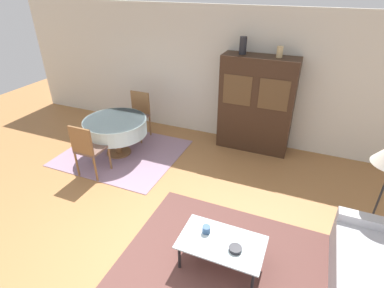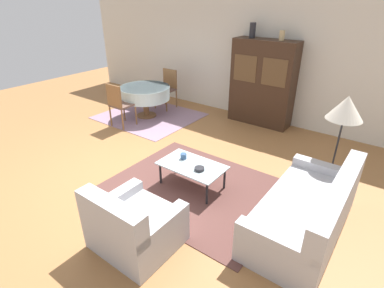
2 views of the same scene
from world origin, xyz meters
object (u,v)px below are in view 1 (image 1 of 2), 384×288
Objects in this scene: cup at (206,229)px; bowl at (235,249)px; dining_chair_far at (138,112)px; vase_short at (280,52)px; coffee_table at (222,244)px; dining_table at (116,127)px; display_cabinet at (256,105)px; dining_chair_near at (87,147)px; vase_tall at (243,45)px.

cup reaches higher than bowl.
vase_short reaches higher than dining_chair_far.
vase_short is at bearing 90.06° from coffee_table.
coffee_table is 0.84× the size of dining_table.
display_cabinet reaches higher than coffee_table.
dining_table is (-2.73, 1.77, 0.24)m from coffee_table.
dining_table is 12.29× the size of cup.
bowl is 3.51m from vase_short.
coffee_table is at bearing -89.94° from vase_short.
bowl is at bearing -81.01° from display_cabinet.
dining_chair_near is at bearing 90.00° from dining_chair_far.
display_cabinet is 1.57× the size of dining_table.
cup is at bearing 161.84° from bowl.
vase_short is at bearing 0.17° from display_cabinet.
dining_table is 8.00× the size of bowl.
dining_chair_far is 3.56m from cup.
dining_chair_near reaches higher than bowl.
dining_chair_near is 2.66m from cup.
dining_chair_near is at bearing -138.63° from display_cabinet.
dining_chair_near is 1.00× the size of dining_chair_far.
cup is at bearing 161.98° from coffee_table.
dining_chair_near is 3.09m from bowl.
display_cabinet is at bearing 28.39° from dining_table.
vase_tall is (-0.44, 3.01, 1.61)m from cup.
vase_short is at bearing 0.00° from vase_tall.
display_cabinet is 12.55× the size of bowl.
dining_chair_near is 5.10× the size of vase_short.
dining_chair_far is at bearing -166.77° from vase_tall.
dining_chair_far reaches higher than cup.
vase_tall is at bearing 32.35° from dining_table.
coffee_table is 0.54× the size of display_cabinet.
vase_tall is at bearing 45.89° from dining_chair_near.
bowl is 0.48× the size of vase_tall.
dining_chair_near reaches higher than cup.
vase_tall reaches higher than bowl.
bowl reaches higher than coffee_table.
coffee_table is 3.57m from vase_tall.
dining_chair_near is at bearing -90.00° from dining_table.
vase_tall is (-0.35, 0.00, 1.10)m from display_cabinet.
display_cabinet reaches higher than cup.
display_cabinet is 2.50m from dining_chair_far.
dining_table reaches higher than coffee_table.
display_cabinet is 1.15m from vase_tall.
dining_chair_near is 3.31m from vase_tall.
cup is 0.50× the size of vase_short.
vase_short is at bearing -169.91° from dining_chair_far.
display_cabinet is 3.22m from bowl.
dining_table is at bearing 147.09° from coffee_table.
vase_tall reaches higher than display_cabinet.
vase_short reaches higher than bowl.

